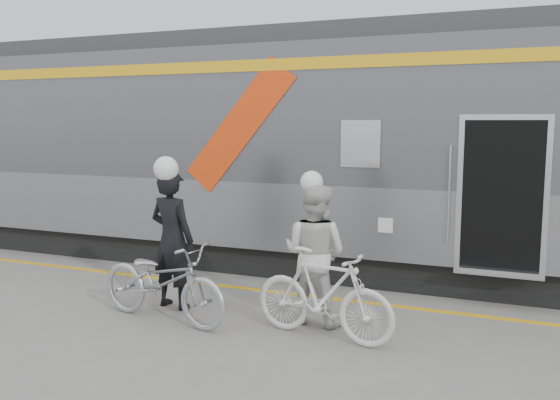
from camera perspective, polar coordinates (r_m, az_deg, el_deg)
The scene contains 9 objects.
ground at distance 7.00m, azimuth -2.05°, elevation -14.09°, with size 90.00×90.00×0.00m, color slate.
train at distance 10.41m, azimuth 8.82°, elevation 4.59°, with size 24.00×3.17×4.10m.
safety_strip at distance 8.89m, azimuth 3.75°, elevation -9.29°, with size 24.00×0.12×0.01m, color #EFAF15.
man at distance 8.33m, azimuth -10.34°, elevation -3.73°, with size 0.70×0.46×1.93m, color black.
bicycle_left at distance 7.87m, azimuth -11.20°, elevation -7.66°, with size 0.71×2.03×1.06m, color #AEB1B6.
woman at distance 7.63m, azimuth 3.37°, elevation -5.16°, with size 0.87×0.68×1.80m, color silver.
bicycle_right at distance 7.12m, azimuth 4.20°, elevation -9.05°, with size 0.51×1.82×1.09m, color silver.
helmet_man at distance 8.18m, azimuth -10.53°, elevation 4.08°, with size 0.33×0.33×0.33m, color white.
helmet_woman at distance 7.47m, azimuth 3.43°, elevation 2.67°, with size 0.29×0.29×0.29m, color white.
Camera 1 is at (2.69, -5.92, 2.59)m, focal length 38.00 mm.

